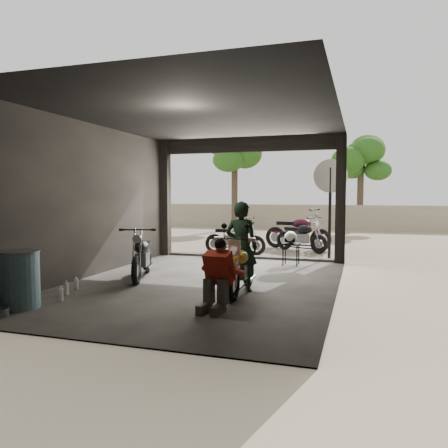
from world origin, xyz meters
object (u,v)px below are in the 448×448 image
Objects in this scene: outside_bike_a at (235,236)px; sign_post at (330,191)px; outside_bike_c at (301,234)px; helmet at (291,237)px; rider at (241,247)px; oil_drum at (20,281)px; main_bike at (241,264)px; left_bike at (142,253)px; mechanic at (216,277)px; stool at (291,246)px; outside_bike_b at (297,229)px.

sign_post is (2.64, -0.06, 1.28)m from outside_bike_a.
outside_bike_c reaches higher than helmet.
outside_bike_a is at bearing -67.94° from rider.
rider is at bearing -158.27° from outside_bike_a.
oil_drum is at bearing -134.92° from sign_post.
outside_bike_c is at bearing 85.40° from main_bike.
rider is (2.24, -0.50, 0.27)m from left_bike.
mechanic is at bearing -58.56° from left_bike.
mechanic is (-0.01, -1.39, -0.29)m from rider.
stool is 6.16m from oil_drum.
outside_bike_b is at bearing 47.36° from outside_bike_c.
rider reaches higher than outside_bike_c.
helmet is at bearing -134.14° from sign_post.
outside_bike_a reaches higher than mechanic.
main_bike is 1.78× the size of oil_drum.
outside_bike_a is 1.81× the size of oil_drum.
outside_bike_a is 0.60× the size of sign_post.
outside_bike_b reaches higher than mechanic.
outside_bike_c is (0.25, 5.87, 0.01)m from main_bike.
main_bike reaches higher than helmet.
oil_drum is (-0.63, -2.66, -0.10)m from left_bike.
stool is (0.41, 3.06, -0.33)m from rider.
oil_drum is at bearing -173.58° from outside_bike_c.
outside_bike_b is 6.24m from rider.
sign_post is at bearing 83.56° from mechanic.
outside_bike_b is at bearing 49.41° from left_bike.
main_bike is 3.25m from stool.
outside_bike_b is 7.62m from mechanic.
outside_bike_a reaches higher than stool.
mechanic is 3.27× the size of helmet.
outside_bike_b is 1.20× the size of outside_bike_c.
outside_bike_c is at bearing -88.55° from rider.
outside_bike_c is (2.54, 5.20, -0.00)m from left_bike.
main_bike is at bearing -99.36° from helmet.
outside_bike_b is 3.20m from stool.
main_bike is 0.83× the size of outside_bike_b.
helmet is (2.63, 2.57, 0.16)m from left_bike.
left_bike is 6.20m from outside_bike_b.
mechanic is 4.48m from helmet.
helmet is (0.39, 3.07, -0.11)m from rider.
stool is at bearing 90.02° from mechanic.
outside_bike_a reaches higher than helmet.
oil_drum is at bearing 174.46° from outside_bike_b.
outside_bike_b is at bearing 94.47° from mechanic.
left_bike is 0.98× the size of rider.
oil_drum is (-3.16, -7.86, -0.10)m from outside_bike_c.
outside_bike_b is (0.07, 6.41, 0.12)m from main_bike.
sign_post is at bearing 55.80° from helmet.
left_bike is 0.60× the size of sign_post.
mechanic is (-0.31, -7.09, -0.02)m from outside_bike_c.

